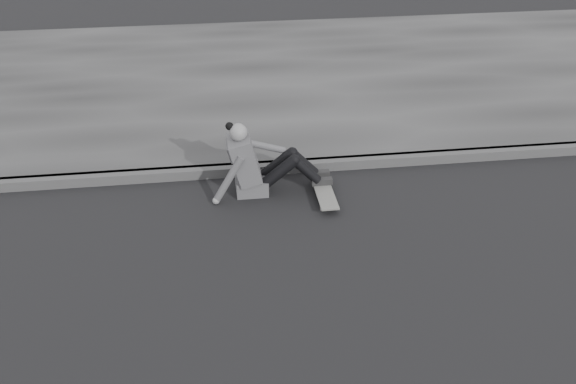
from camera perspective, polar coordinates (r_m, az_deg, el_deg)
The scene contains 5 objects.
ground at distance 5.65m, azimuth -5.20°, elevation -11.35°, with size 80.00×80.00×0.00m, color black.
curb at distance 7.73m, azimuth -6.26°, elevation 1.86°, with size 24.00×0.16×0.12m, color #444444.
sidewalk at distance 10.48m, azimuth -6.90°, elevation 9.82°, with size 24.00×6.00×0.12m, color #353535.
skateboard at distance 7.25m, azimuth 3.24°, elevation -0.03°, with size 0.20×0.78×0.09m.
seated_woman at distance 7.23m, azimuth -2.78°, elevation 2.54°, with size 1.38×0.46×0.88m.
Camera 1 is at (-0.05, -4.20, 3.79)m, focal length 40.00 mm.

